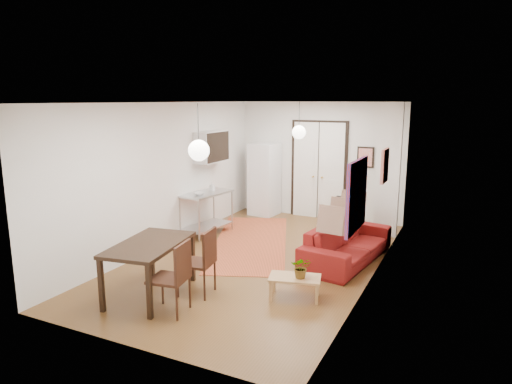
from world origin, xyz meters
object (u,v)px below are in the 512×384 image
at_px(dining_table, 149,249).
at_px(black_side_chair, 350,212).
at_px(sofa, 347,243).
at_px(coffee_table, 295,280).
at_px(fridge, 264,179).
at_px(kitchen_counter, 207,207).
at_px(dining_chair_near, 200,254).
at_px(dining_chair_far, 173,269).

xyz_separation_m(dining_table, black_side_chair, (1.95, 4.40, -0.20)).
relative_size(sofa, coffee_table, 2.76).
bearing_deg(fridge, coffee_table, -54.14).
height_order(kitchen_counter, dining_table, kitchen_counter).
relative_size(kitchen_counter, black_side_chair, 1.41).
relative_size(sofa, kitchen_counter, 1.79).
xyz_separation_m(fridge, dining_chair_near, (1.15, -4.88, -0.32)).
xyz_separation_m(coffee_table, kitchen_counter, (-2.97, 2.30, 0.32)).
bearing_deg(sofa, coffee_table, 179.62).
bearing_deg(dining_chair_far, sofa, 141.65).
height_order(kitchen_counter, fridge, fridge).
height_order(kitchen_counter, dining_chair_far, dining_chair_far).
height_order(sofa, coffee_table, sofa).
relative_size(fridge, dining_chair_near, 1.79).
xyz_separation_m(kitchen_counter, dining_chair_near, (1.55, -2.69, -0.01)).
relative_size(fridge, dining_table, 1.14).
height_order(fridge, dining_table, fridge).
bearing_deg(black_side_chair, dining_chair_near, 80.81).
bearing_deg(dining_chair_far, fridge, -177.41).
height_order(coffee_table, fridge, fridge).
xyz_separation_m(dining_table, dining_chair_near, (0.60, 0.46, -0.14)).
bearing_deg(dining_chair_far, kitchen_counter, -164.56).
bearing_deg(kitchen_counter, black_side_chair, 31.38).
relative_size(coffee_table, black_side_chair, 0.92).
distance_m(kitchen_counter, dining_chair_far, 3.73).
height_order(sofa, dining_chair_near, dining_chair_near).
height_order(dining_table, dining_chair_far, dining_chair_far).
xyz_separation_m(dining_chair_far, black_side_chair, (1.35, 4.64, -0.06)).
xyz_separation_m(sofa, kitchen_counter, (-3.26, 0.34, 0.27)).
xyz_separation_m(fridge, dining_table, (0.55, -5.33, -0.18)).
bearing_deg(coffee_table, fridge, 119.85).
bearing_deg(sofa, black_side_chair, 20.92).
bearing_deg(sofa, kitchen_counter, 91.98).
bearing_deg(fridge, kitchen_counter, -94.26).
height_order(coffee_table, kitchen_counter, kitchen_counter).
bearing_deg(dining_table, sofa, 50.51).
height_order(fridge, dining_chair_near, fridge).
distance_m(fridge, dining_table, 5.37).
xyz_separation_m(kitchen_counter, dining_table, (0.95, -3.15, 0.13)).
relative_size(fridge, dining_chair_far, 1.79).
height_order(dining_chair_near, black_side_chair, dining_chair_near).
relative_size(dining_table, black_side_chair, 1.76).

